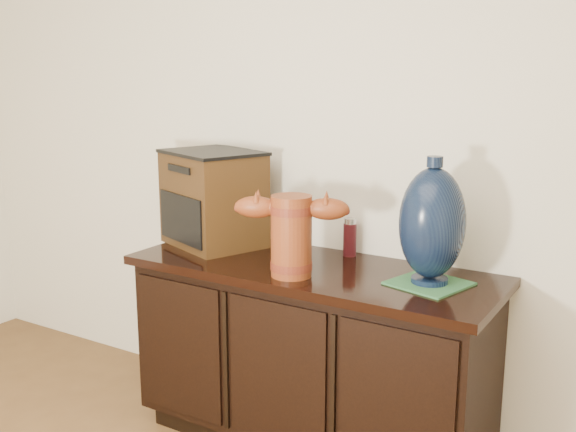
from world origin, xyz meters
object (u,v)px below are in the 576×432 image
Objects in this scene: tv_radio at (213,198)px; lamp_base at (432,224)px; sideboard at (311,354)px; terracotta_vessel at (291,231)px; spray_can at (350,237)px.

tv_radio is 1.00m from lamp_base.
tv_radio is (-0.53, 0.07, 0.57)m from sideboard.
lamp_base reaches higher than sideboard.
lamp_base is at bearing 18.45° from tv_radio.
terracotta_vessel is 0.50m from lamp_base.
sideboard is at bearing 65.33° from terracotta_vessel.
lamp_base reaches higher than terracotta_vessel.
lamp_base is 2.85× the size of spray_can.
sideboard is 0.50m from spray_can.
lamp_base is (1.00, -0.05, 0.02)m from tv_radio.
tv_radio is at bearing 133.78° from terracotta_vessel.
spray_can reaches higher than sideboard.
terracotta_vessel reaches higher than spray_can.
sideboard is at bearing -177.32° from lamp_base.
sideboard is 0.78m from tv_radio.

